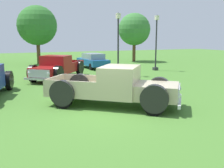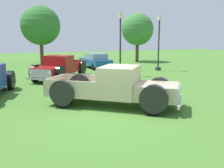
# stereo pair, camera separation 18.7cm
# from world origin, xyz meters

# --- Properties ---
(ground_plane) EXTENTS (80.00, 80.00, 0.00)m
(ground_plane) POSITION_xyz_m (0.00, 0.00, 0.00)
(ground_plane) COLOR #477A2D
(pickup_truck_foreground) EXTENTS (5.34, 4.83, 1.64)m
(pickup_truck_foreground) POSITION_xyz_m (0.70, 0.57, 0.78)
(pickup_truck_foreground) COLOR #C6B793
(pickup_truck_foreground) RESTS_ON ground_plane
(pickup_truck_behind_right) EXTENTS (4.62, 5.16, 1.57)m
(pickup_truck_behind_right) POSITION_xyz_m (-0.33, 8.43, 0.75)
(pickup_truck_behind_right) COLOR maroon
(pickup_truck_behind_right) RESTS_ON ground_plane
(sedan_distant_b) EXTENTS (1.89, 4.08, 1.33)m
(sedan_distant_b) POSITION_xyz_m (4.02, 13.42, 0.70)
(sedan_distant_b) COLOR #195699
(sedan_distant_b) RESTS_ON ground_plane
(lamp_post_near) EXTENTS (0.36, 0.36, 4.59)m
(lamp_post_near) POSITION_xyz_m (8.38, 9.83, 2.40)
(lamp_post_near) COLOR #2D2D33
(lamp_post_near) RESTS_ON ground_plane
(lamp_post_far) EXTENTS (0.36, 0.36, 4.50)m
(lamp_post_far) POSITION_xyz_m (4.23, 8.44, 2.36)
(lamp_post_far) COLOR #2D2D33
(lamp_post_far) RESTS_ON ground_plane
(oak_tree_east) EXTENTS (3.63, 3.63, 5.46)m
(oak_tree_east) POSITION_xyz_m (10.60, 17.75, 3.63)
(oak_tree_east) COLOR brown
(oak_tree_east) RESTS_ON ground_plane
(oak_tree_west) EXTENTS (4.01, 4.01, 5.95)m
(oak_tree_west) POSITION_xyz_m (0.07, 19.09, 3.93)
(oak_tree_west) COLOR brown
(oak_tree_west) RESTS_ON ground_plane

